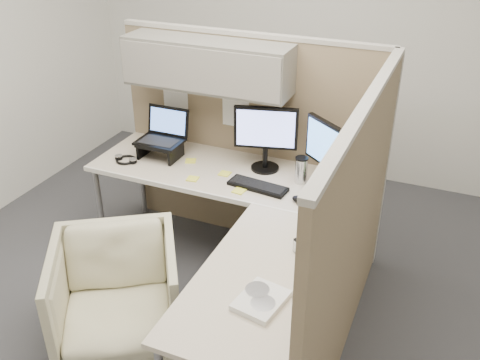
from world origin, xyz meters
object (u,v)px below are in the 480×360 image
at_px(monitor_left, 266,133).
at_px(desk, 236,212).
at_px(office_chair, 116,289).
at_px(keyboard, 258,186).

bearing_deg(monitor_left, desk, -102.72).
relative_size(office_chair, monitor_left, 1.61).
bearing_deg(office_chair, monitor_left, 34.54).
bearing_deg(desk, keyboard, 81.36).
distance_m(office_chair, keyboard, 1.12).
height_order(desk, monitor_left, monitor_left).
bearing_deg(monitor_left, office_chair, -127.04).
bearing_deg(keyboard, office_chair, -115.26).
height_order(desk, office_chair, office_chair).
height_order(monitor_left, keyboard, monitor_left).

